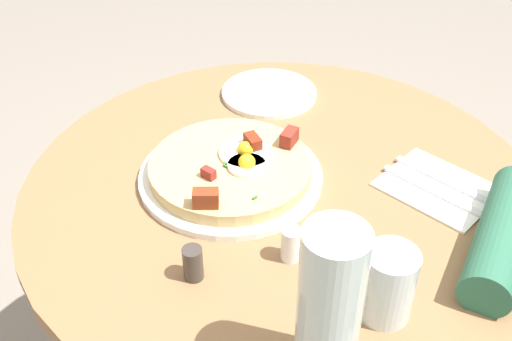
% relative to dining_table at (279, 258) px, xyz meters
% --- Properties ---
extents(dining_table, '(0.85, 0.85, 0.74)m').
position_rel_dining_table_xyz_m(dining_table, '(0.00, 0.00, 0.00)').
color(dining_table, olive).
rests_on(dining_table, ground_plane).
extents(pizza_plate, '(0.30, 0.30, 0.01)m').
position_rel_dining_table_xyz_m(pizza_plate, '(0.02, 0.08, 0.18)').
color(pizza_plate, white).
rests_on(pizza_plate, dining_table).
extents(breakfast_pizza, '(0.27, 0.27, 0.05)m').
position_rel_dining_table_xyz_m(breakfast_pizza, '(0.01, 0.08, 0.20)').
color(breakfast_pizza, tan).
rests_on(breakfast_pizza, pizza_plate).
extents(bread_plate, '(0.19, 0.19, 0.01)m').
position_rel_dining_table_xyz_m(bread_plate, '(0.28, -0.01, 0.18)').
color(bread_plate, white).
rests_on(bread_plate, dining_table).
extents(napkin, '(0.22, 0.22, 0.00)m').
position_rel_dining_table_xyz_m(napkin, '(-0.04, -0.25, 0.18)').
color(napkin, white).
rests_on(napkin, dining_table).
extents(fork, '(0.14, 0.13, 0.00)m').
position_rel_dining_table_xyz_m(fork, '(-0.03, -0.26, 0.18)').
color(fork, silver).
rests_on(fork, napkin).
extents(knife, '(0.14, 0.13, 0.00)m').
position_rel_dining_table_xyz_m(knife, '(-0.05, -0.24, 0.18)').
color(knife, silver).
rests_on(knife, napkin).
extents(water_glass, '(0.07, 0.07, 0.10)m').
position_rel_dining_table_xyz_m(water_glass, '(-0.28, -0.10, 0.23)').
color(water_glass, silver).
rests_on(water_glass, dining_table).
extents(water_bottle, '(0.07, 0.07, 0.22)m').
position_rel_dining_table_xyz_m(water_bottle, '(-0.36, -0.01, 0.29)').
color(water_bottle, silver).
rests_on(water_bottle, dining_table).
extents(salt_shaker, '(0.03, 0.03, 0.05)m').
position_rel_dining_table_xyz_m(salt_shaker, '(-0.17, 0.01, 0.20)').
color(salt_shaker, white).
rests_on(salt_shaker, dining_table).
extents(pepper_shaker, '(0.03, 0.03, 0.05)m').
position_rel_dining_table_xyz_m(pepper_shaker, '(-0.20, 0.14, 0.20)').
color(pepper_shaker, '#3F3833').
rests_on(pepper_shaker, dining_table).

